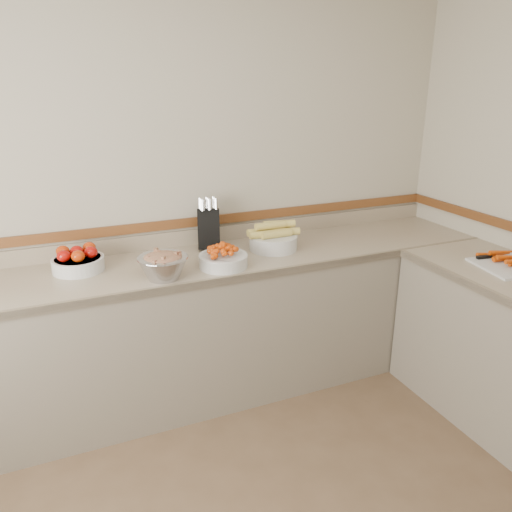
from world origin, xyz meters
name	(u,v)px	position (x,y,z in m)	size (l,w,h in m)	color
back_wall	(163,186)	(0.00, 2.00, 1.30)	(4.00, 4.00, 0.00)	#B5AB95
counter_back	(183,330)	(0.00, 1.68, 0.45)	(4.00, 0.65, 1.08)	gray
knife_block	(209,227)	(0.25, 1.88, 1.04)	(0.18, 0.20, 0.33)	black
tomato_bowl	(78,261)	(-0.56, 1.78, 0.96)	(0.29, 0.29, 0.14)	silver
cherry_tomato_bowl	(223,258)	(0.21, 1.52, 0.95)	(0.28, 0.28, 0.16)	silver
corn_bowl	(273,239)	(0.62, 1.69, 0.97)	(0.34, 0.31, 0.18)	silver
rhubarb_bowl	(163,265)	(-0.14, 1.47, 0.98)	(0.27, 0.27, 0.16)	#B2B2BA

